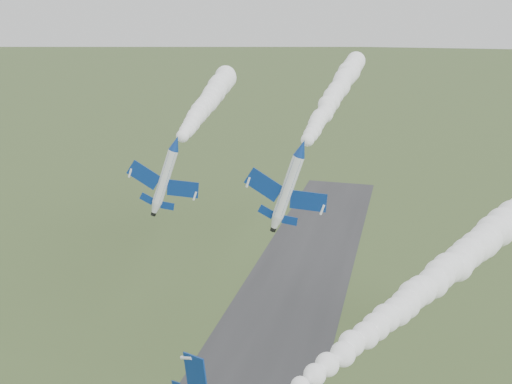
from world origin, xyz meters
TOP-DOWN VIEW (x-y plane):
  - smoke_trail_jet_lead at (29.27, 25.82)m, footprint 32.68×62.36m
  - jet_pair_left at (-6.61, 22.92)m, footprint 9.45×11.75m
  - smoke_trail_jet_pair_left at (-12.64, 52.85)m, footprint 15.51×55.16m
  - jet_pair_right at (10.26, 22.27)m, footprint 10.24×12.82m
  - smoke_trail_jet_pair_right at (9.49, 61.38)m, footprint 8.85×71.45m

SIDE VIEW (x-z plane):
  - smoke_trail_jet_lead at x=29.27m, z-range 27.44..32.81m
  - jet_pair_left at x=-6.61m, z-range 42.81..46.71m
  - jet_pair_right at x=10.26m, z-range 43.25..47.34m
  - smoke_trail_jet_pair_left at x=-12.64m, z-range 43.66..48.36m
  - smoke_trail_jet_pair_right at x=9.49m, z-range 45.14..49.64m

